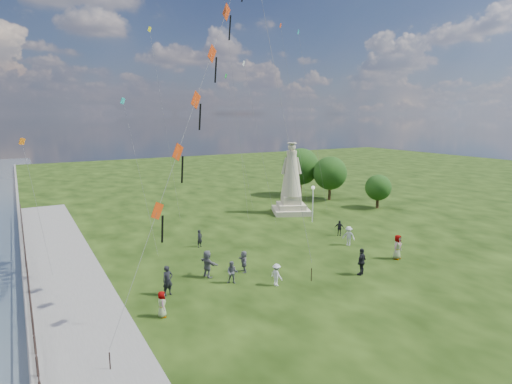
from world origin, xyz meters
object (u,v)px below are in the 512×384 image
person_0 (168,281)px  person_2 (277,275)px  person_1 (232,273)px  person_9 (339,228)px  person_11 (244,261)px  person_8 (349,236)px  person_3 (362,262)px  person_5 (207,264)px  person_6 (200,239)px  person_4 (397,247)px  lamppost (313,196)px  statue (291,187)px  person_10 (162,304)px

person_0 → person_2: person_0 is taller
person_1 → person_9: 14.87m
person_9 → person_11: 12.75m
person_1 → person_8: 12.81m
person_3 → person_5: bearing=-50.1°
person_3 → person_11: size_ratio=1.24×
person_1 → person_6: (1.14, 8.53, -0.02)m
person_2 → person_11: (-0.70, 3.29, 0.03)m
person_4 → person_8: size_ratio=1.16×
lamppost → person_6: 13.93m
person_8 → person_1: bearing=-111.8°
person_8 → person_0: bearing=-115.9°
statue → person_3: (-6.46, -18.35, -2.06)m
statue → person_10: 27.24m
person_0 → statue: bearing=25.6°
person_3 → person_5: (-9.61, 4.97, -0.01)m
lamppost → person_4: (-1.32, -12.69, -1.80)m
person_0 → person_5: 3.70m
person_5 → person_9: 15.24m
person_0 → person_10: bearing=-126.3°
statue → person_0: statue is taller
person_4 → person_2: bearing=162.5°
person_2 → person_5: bearing=30.5°
person_0 → person_1: size_ratio=1.24×
lamppost → person_0: lamppost is taller
person_1 → person_9: size_ratio=1.07×
statue → person_6: 15.66m
person_11 → person_3: bearing=70.4°
lamppost → person_1: lamppost is taller
person_0 → person_1: bearing=-16.3°
person_1 → statue: bearing=81.5°
lamppost → person_5: size_ratio=1.99×
person_6 → person_10: size_ratio=0.99×
person_2 → person_5: (-3.38, 3.64, 0.22)m
person_6 → person_8: 12.81m
person_1 → person_5: size_ratio=0.80×
person_8 → person_10: (-18.08, -5.02, -0.08)m
statue → person_8: 13.06m
person_0 → person_6: 9.86m
person_2 → person_8: person_8 is taller
person_0 → person_10: 2.96m
person_3 → lamppost: bearing=-136.6°
statue → person_0: (-19.41, -14.95, -2.08)m
person_6 → person_9: person_6 is taller
person_3 → person_10: bearing=-25.6°
statue → person_2: size_ratio=5.36×
person_2 → person_6: bearing=-5.4°
statue → person_2: (-12.69, -17.02, -2.29)m
person_3 → person_11: bearing=-56.4°
person_9 → person_4: bearing=-47.8°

